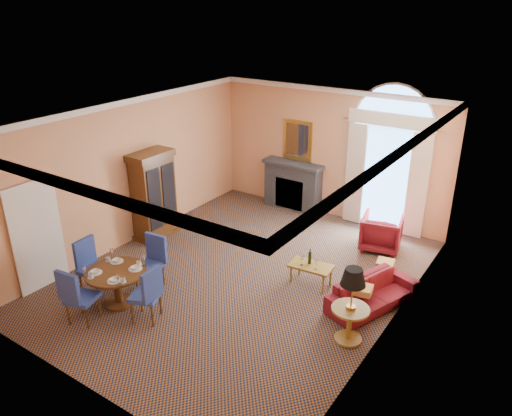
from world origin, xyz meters
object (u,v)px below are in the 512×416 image
Objects in this scene: armoire at (154,196)px; coffee_table at (311,266)px; sofa at (373,293)px; side_table at (352,296)px; dining_table at (117,279)px; armchair at (381,232)px.

coffee_table is (3.99, 0.11, -0.58)m from armoire.
side_table reaches higher than sofa.
dining_table reaches higher than sofa.
armchair reaches higher than coffee_table.
armoire is 5.32m from sofa.
sofa is 2.09× the size of coffee_table.
dining_table reaches higher than armchair.
sofa is (5.27, 0.08, -0.71)m from armoire.
armoire is 2.86m from dining_table.
armoire is at bearing 176.88° from coffee_table.
armoire reaches higher than dining_table.
dining_table is (1.43, -2.43, -0.46)m from armoire.
dining_table is at bearing -160.56° from side_table.
coffee_table reaches higher than sofa.
sofa is at bearing 95.47° from armchair.
sofa is 1.37× the size of side_table.
armoire is 2.37× the size of coffee_table.
dining_table is 1.27× the size of armchair.
coffee_table is (-1.28, 0.03, 0.13)m from sofa.
armoire is at bearing 120.47° from dining_table.
armoire is 5.15m from armchair.
dining_table is 3.61m from coffee_table.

